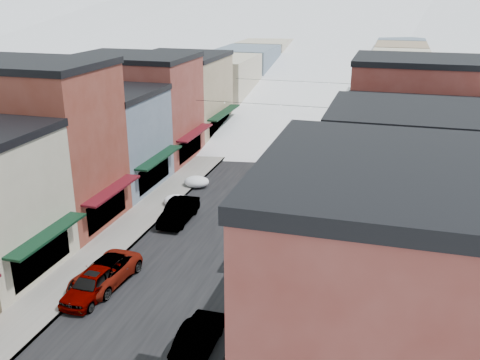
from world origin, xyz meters
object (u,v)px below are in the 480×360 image
Objects in this scene: car_white_suv at (105,273)px; car_silver_sedan at (92,284)px; streetlamp_near at (287,197)px; car_dark_hatch at (179,211)px; car_green_sedan at (199,336)px; trash_can at (295,233)px.

car_white_suv is 1.50m from car_silver_sedan.
streetlamp_near is at bearing 49.80° from car_white_suv.
car_dark_hatch reaches higher than car_silver_sedan.
car_silver_sedan is 1.03× the size of car_green_sedan.
trash_can is (2.41, 13.40, -0.09)m from car_green_sedan.
car_silver_sedan is 0.93× the size of car_dark_hatch.
car_dark_hatch is 16.07m from car_green_sedan.
car_green_sedan is 0.95× the size of streetlamp_near.
car_green_sedan reaches higher than trash_can.
car_green_sedan is at bearing -100.20° from trash_can.
car_green_sedan is at bearing -17.64° from car_silver_sedan.
car_silver_sedan reaches higher than trash_can.
trash_can is (10.21, 9.04, -0.09)m from car_white_suv.
streetlamp_near is (9.50, 11.07, 2.38)m from car_silver_sedan.
streetlamp_near reaches higher than car_dark_hatch.
trash_can is (10.21, 10.54, -0.14)m from car_silver_sedan.
car_white_suv reaches higher than car_green_sedan.
car_silver_sedan reaches higher than car_white_suv.
car_silver_sedan is at bearing -85.40° from car_white_suv.
streetlamp_near is (1.70, 13.92, 2.43)m from car_green_sedan.
car_white_suv is at bearing -138.48° from trash_can.
streetlamp_near is at bearing -4.59° from car_dark_hatch.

